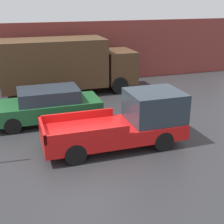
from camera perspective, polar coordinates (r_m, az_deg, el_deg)
The scene contains 6 objects.
ground_plane at distance 11.51m, azimuth -6.18°, elevation -7.64°, with size 60.00×60.00×0.00m, color #2D2D30.
building_wall at distance 20.40m, azimuth -12.44°, elevation 10.22°, with size 28.00×0.15×3.92m.
pickup_truck at distance 11.80m, azimuth 3.07°, elevation -1.76°, with size 5.32×1.99×2.04m.
car at distance 14.29m, azimuth -11.82°, elevation 1.23°, with size 4.82×1.96×1.57m.
delivery_truck at distance 18.42m, azimuth -8.66°, elevation 8.66°, with size 7.75×2.57×3.17m.
newspaper_box at distance 20.46m, azimuth -10.12°, elevation 6.25°, with size 0.45×0.40×1.02m.
Camera 1 is at (-1.95, -9.99, 5.37)m, focal length 50.00 mm.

